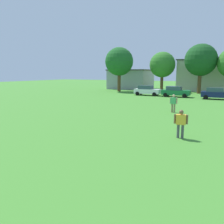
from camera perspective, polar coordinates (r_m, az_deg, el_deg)
ground_plane at (r=29.28m, az=14.30°, el=2.11°), size 160.00×160.00×0.00m
adult_bystander at (r=13.77m, az=16.92°, el=-2.28°), size 0.79×0.39×1.67m
bystander_midfield at (r=22.50m, az=15.21°, el=2.47°), size 0.79×0.49×1.74m
parked_car_white_0 at (r=39.01m, az=8.79°, el=5.41°), size 4.30×2.02×1.68m
parked_car_green_1 at (r=37.49m, az=15.68°, el=4.99°), size 4.30×2.02×1.68m
parked_car_navy_2 at (r=36.05m, az=24.85°, el=4.27°), size 4.30×2.02×1.68m
tree_far_left at (r=47.11m, az=1.82°, el=12.53°), size 5.71×5.71×8.89m
tree_left at (r=47.62m, az=12.55°, el=11.51°), size 5.10×5.10×7.95m
tree_center_left at (r=44.90m, az=21.43°, el=12.05°), size 5.74×5.74×8.94m
house_left at (r=51.71m, az=22.59°, el=8.53°), size 11.41×6.82×6.55m
house_right at (r=55.65m, az=4.81°, el=8.25°), size 9.34×8.81×4.55m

